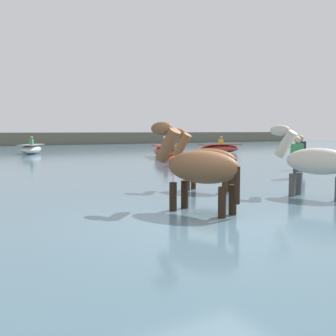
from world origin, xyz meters
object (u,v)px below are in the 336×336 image
Objects in this scene: boat_near_port at (31,149)px; person_wading_close at (300,157)px; horse_lead_chestnut at (206,162)px; channel_buoy at (173,161)px; boat_near_starboard at (220,149)px; person_onlooker_right at (297,163)px; horse_flank_bay at (198,170)px; boat_far_offshore at (165,152)px; horse_trailing_pinto at (314,163)px.

boat_near_port is 1.64× the size of person_wading_close.
horse_lead_chestnut is 6.57m from person_wading_close.
person_wading_close reaches higher than channel_buoy.
person_wading_close reaches higher than boat_near_port.
person_onlooker_right is (-6.85, -11.89, 0.15)m from boat_near_starboard.
horse_flank_bay reaches higher than boat_near_port.
horse_trailing_pinto is at bearing -108.76° from boat_far_offshore.
boat_far_offshore is at bearing 80.32° from person_onlooker_right.
horse_lead_chestnut is 0.69× the size of boat_near_port.
person_wading_close is at bearing 30.23° from horse_flank_bay.
horse_trailing_pinto is at bearing -102.36° from channel_buoy.
boat_near_port is at bearing 82.99° from horse_flank_bay.
horse_lead_chestnut is at bearing -117.60° from boat_far_offshore.
horse_flank_bay is 0.68× the size of boat_near_starboard.
boat_far_offshore is (7.18, 12.55, -0.40)m from horse_flank_bay.
boat_far_offshore is 2.16× the size of person_wading_close.
boat_far_offshore is (5.52, 10.56, -0.34)m from horse_lead_chestnut.
horse_trailing_pinto is at bearing -133.78° from person_onlooker_right.
horse_trailing_pinto is 17.36m from boat_near_starboard.
horse_trailing_pinto is 13.20m from boat_far_offshore.
person_wading_close is 4.63m from channel_buoy.
person_onlooker_right is (-1.67, -9.81, 0.11)m from boat_far_offshore.
person_wading_close is (6.07, 2.52, -0.22)m from horse_lead_chestnut.
boat_near_starboard is 0.81× the size of boat_far_offshore.
person_onlooker_right is 1.79× the size of channel_buoy.
boat_far_offshore is (-5.18, -2.08, 0.04)m from boat_near_starboard.
boat_near_port is at bearing 100.21° from person_onlooker_right.
horse_lead_chestnut is at bearing 123.40° from horse_trailing_pinto.
boat_far_offshore is at bearing -158.08° from boat_near_starboard.
person_wading_close is at bearing -48.72° from channel_buoy.
boat_near_starboard is (12.36, 14.63, -0.43)m from horse_flank_bay.
boat_far_offshore is at bearing 93.89° from person_wading_close.
horse_lead_chestnut reaches higher than boat_far_offshore.
person_wading_close is (-4.63, -10.13, 0.15)m from boat_near_starboard.
horse_trailing_pinto is 0.98× the size of horse_flank_bay.
person_wading_close is (7.73, 4.50, -0.28)m from horse_flank_bay.
horse_flank_bay is 1.19× the size of person_onlooker_right.
boat_near_starboard is 5.58m from boat_far_offshore.
horse_flank_bay is at bearing -120.36° from channel_buoy.
horse_flank_bay is 9.26m from channel_buoy.
horse_trailing_pinto is 1.17× the size of person_wading_close.
channel_buoy is at bearing -118.76° from boat_far_offshore.
boat_far_offshore is at bearing -56.76° from boat_near_port.
horse_trailing_pinto is 3.72m from person_onlooker_right.
horse_trailing_pinto reaches higher than boat_far_offshore.
boat_far_offshore reaches higher than boat_near_starboard.
boat_near_port is (0.77, 17.80, -0.37)m from horse_lead_chestnut.
horse_lead_chestnut is 17.82m from boat_near_port.
boat_near_port is (-9.92, 5.16, 0.01)m from boat_near_starboard.
horse_trailing_pinto is at bearing -88.54° from boat_near_port.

